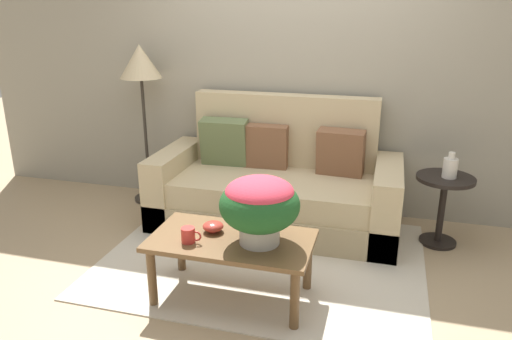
% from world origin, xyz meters
% --- Properties ---
extents(ground_plane, '(14.00, 14.00, 0.00)m').
position_xyz_m(ground_plane, '(0.00, 0.00, 0.00)').
color(ground_plane, tan).
extents(wall_back, '(6.40, 0.12, 2.62)m').
position_xyz_m(wall_back, '(0.00, 1.15, 1.31)').
color(wall_back, gray).
rests_on(wall_back, ground).
extents(area_rug, '(2.36, 1.80, 0.01)m').
position_xyz_m(area_rug, '(0.00, -0.01, 0.01)').
color(area_rug, beige).
rests_on(area_rug, ground).
extents(couch, '(2.07, 0.91, 1.09)m').
position_xyz_m(couch, '(-0.06, 0.67, 0.33)').
color(couch, tan).
rests_on(couch, ground).
extents(coffee_table, '(1.04, 0.57, 0.43)m').
position_xyz_m(coffee_table, '(-0.07, -0.55, 0.36)').
color(coffee_table, brown).
rests_on(coffee_table, ground).
extents(side_table, '(0.44, 0.44, 0.57)m').
position_xyz_m(side_table, '(1.30, 0.63, 0.39)').
color(side_table, black).
rests_on(side_table, ground).
extents(floor_lamp, '(0.38, 0.38, 1.50)m').
position_xyz_m(floor_lamp, '(-1.39, 0.85, 1.26)').
color(floor_lamp, '#2D2823').
rests_on(floor_lamp, ground).
extents(potted_plant, '(0.49, 0.49, 0.43)m').
position_xyz_m(potted_plant, '(0.12, -0.56, 0.69)').
color(potted_plant, '#B7B2A8').
rests_on(potted_plant, coffee_table).
extents(coffee_mug, '(0.13, 0.09, 0.10)m').
position_xyz_m(coffee_mug, '(-0.31, -0.67, 0.48)').
color(coffee_mug, red).
rests_on(coffee_mug, coffee_table).
extents(snack_bowl, '(0.14, 0.14, 0.07)m').
position_xyz_m(snack_bowl, '(-0.21, -0.49, 0.47)').
color(snack_bowl, '#B2382D').
rests_on(snack_bowl, coffee_table).
extents(table_vase, '(0.11, 0.11, 0.20)m').
position_xyz_m(table_vase, '(1.31, 0.61, 0.65)').
color(table_vase, silver).
rests_on(table_vase, side_table).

